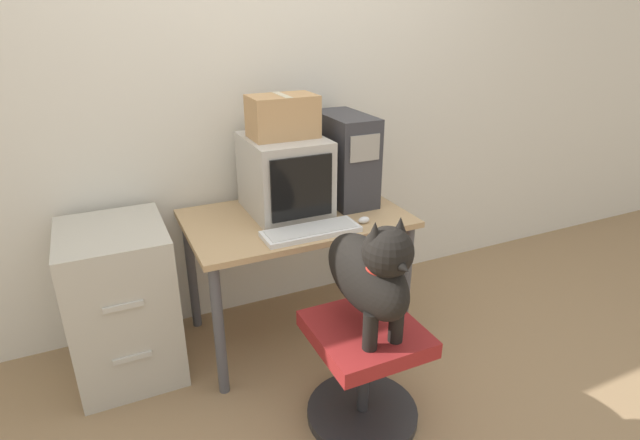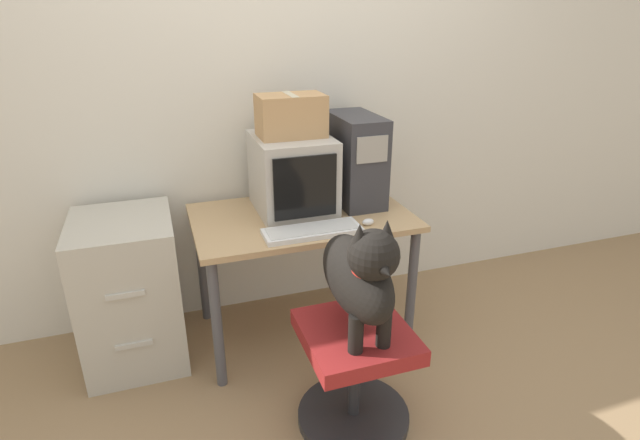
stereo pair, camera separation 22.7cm
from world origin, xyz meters
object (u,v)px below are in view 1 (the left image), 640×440
Objects in this scene: pc_tower at (345,158)px; filing_cabinet at (122,302)px; cardboard_box at (283,116)px; office_chair at (364,368)px; keyboard at (311,231)px; dog at (371,272)px; crt_monitor at (285,175)px.

filing_cabinet is at bearing -178.45° from pc_tower.
cardboard_box is at bearing -177.74° from pc_tower.
cardboard_box is at bearing 92.36° from office_chair.
keyboard is at bearing 93.85° from office_chair.
dog is 1.26m from filing_cabinet.
filing_cabinet is (-0.90, 0.81, -0.36)m from dog.
crt_monitor is at bearing 92.32° from dog.
keyboard reaches higher than office_chair.
dog is at bearing -90.00° from office_chair.
keyboard is 0.61× the size of filing_cabinet.
crt_monitor is 0.30m from cardboard_box.
filing_cabinet is at bearing 137.83° from dog.
keyboard is 0.59m from cardboard_box.
filing_cabinet is (-0.86, -0.02, -0.52)m from crt_monitor.
pc_tower is at bearing 69.07° from dog.
cardboard_box is (-0.36, -0.01, 0.26)m from pc_tower.
dog is 0.95m from cardboard_box.
crt_monitor is 0.98× the size of keyboard.
keyboard is 0.66m from office_chair.
crt_monitor is 0.97× the size of pc_tower.
keyboard is at bearing -135.81° from pc_tower.
dog reaches higher than office_chair.
filing_cabinet reaches higher than office_chair.
cardboard_box reaches higher than office_chair.
pc_tower reaches higher than office_chair.
crt_monitor is at bearing -90.00° from cardboard_box.
pc_tower is 1.02× the size of keyboard.
filing_cabinet is at bearing 138.54° from office_chair.
filing_cabinet is at bearing -179.00° from crt_monitor.
keyboard is 0.98m from filing_cabinet.
dog is at bearing -110.93° from pc_tower.
crt_monitor is 1.01m from filing_cabinet.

